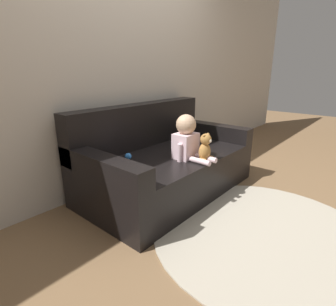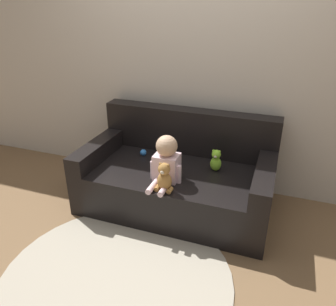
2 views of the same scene
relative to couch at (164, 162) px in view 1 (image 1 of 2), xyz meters
The scene contains 8 objects.
ground_plane 0.29m from the couch, 90.00° to the right, with size 12.00×12.00×0.00m, color brown.
wall_back 1.13m from the couch, 90.00° to the left, with size 8.00×0.05×2.60m.
couch is the anchor object (origin of this frame).
person_baby 0.41m from the couch, 93.03° to the right, with size 0.27×0.38×0.40m.
teddy_bear_brown 0.51m from the couch, 86.15° to the right, with size 0.14×0.11×0.25m.
plush_toy_side 0.40m from the couch, ahead, with size 0.10×0.09×0.20m.
toy_ball 0.42m from the couch, 168.38° to the left, with size 0.06×0.06×0.06m.
floor_rug 1.11m from the couch, 95.39° to the right, with size 1.64×1.64×0.01m.
Camera 1 is at (-1.84, -1.55, 1.17)m, focal length 28.00 mm.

